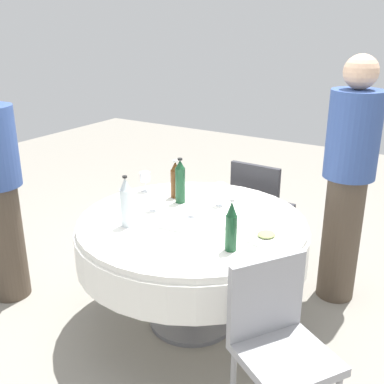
# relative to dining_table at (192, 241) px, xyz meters

# --- Properties ---
(ground_plane) EXTENTS (10.00, 10.00, 0.00)m
(ground_plane) POSITION_rel_dining_table_xyz_m (0.00, 0.00, -0.59)
(ground_plane) COLOR gray
(dining_table) EXTENTS (1.43, 1.43, 0.74)m
(dining_table) POSITION_rel_dining_table_xyz_m (0.00, 0.00, 0.00)
(dining_table) COLOR white
(dining_table) RESTS_ON ground_plane
(bottle_brown_south) EXTENTS (0.07, 0.07, 0.27)m
(bottle_brown_south) POSITION_rel_dining_table_xyz_m (0.27, 0.30, 0.27)
(bottle_brown_south) COLOR #593314
(bottle_brown_south) RESTS_ON dining_table
(bottle_clear_right) EXTENTS (0.07, 0.07, 0.31)m
(bottle_clear_right) POSITION_rel_dining_table_xyz_m (-0.29, 0.28, 0.29)
(bottle_clear_right) COLOR silver
(bottle_clear_right) RESTS_ON dining_table
(bottle_dark_green_rear) EXTENTS (0.07, 0.07, 0.31)m
(bottle_dark_green_rear) POSITION_rel_dining_table_xyz_m (0.20, 0.22, 0.29)
(bottle_dark_green_rear) COLOR #194728
(bottle_dark_green_rear) RESTS_ON dining_table
(bottle_dark_green_north) EXTENTS (0.06, 0.06, 0.29)m
(bottle_dark_green_north) POSITION_rel_dining_table_xyz_m (-0.24, -0.39, 0.28)
(bottle_dark_green_north) COLOR #194728
(bottle_dark_green_north) RESTS_ON dining_table
(wine_glass_north) EXTENTS (0.07, 0.07, 0.15)m
(wine_glass_north) POSITION_rel_dining_table_xyz_m (-0.01, 0.28, 0.25)
(wine_glass_north) COLOR white
(wine_glass_north) RESTS_ON dining_table
(wine_glass_near) EXTENTS (0.07, 0.07, 0.14)m
(wine_glass_near) POSITION_rel_dining_table_xyz_m (0.25, 0.55, 0.25)
(wine_glass_near) COLOR white
(wine_glass_near) RESTS_ON dining_table
(wine_glass_left) EXTENTS (0.06, 0.06, 0.15)m
(wine_glass_left) POSITION_rel_dining_table_xyz_m (0.29, -0.03, 0.25)
(wine_glass_left) COLOR white
(wine_glass_left) RESTS_ON dining_table
(wine_glass_mid) EXTENTS (0.08, 0.08, 0.14)m
(wine_glass_mid) POSITION_rel_dining_table_xyz_m (0.02, 0.02, 0.25)
(wine_glass_mid) COLOR white
(wine_glass_mid) RESTS_ON dining_table
(plate_outer) EXTENTS (0.25, 0.25, 0.04)m
(plate_outer) POSITION_rel_dining_table_xyz_m (-0.01, -0.50, 0.16)
(plate_outer) COLOR white
(plate_outer) RESTS_ON dining_table
(plate_far) EXTENTS (0.24, 0.24, 0.02)m
(plate_far) POSITION_rel_dining_table_xyz_m (0.08, -0.18, 0.16)
(plate_far) COLOR white
(plate_far) RESTS_ON dining_table
(fork_right) EXTENTS (0.15, 0.12, 0.00)m
(fork_right) POSITION_rel_dining_table_xyz_m (0.06, 0.54, 0.15)
(fork_right) COLOR silver
(fork_right) RESTS_ON dining_table
(spoon_rear) EXTENTS (0.18, 0.03, 0.00)m
(spoon_rear) POSITION_rel_dining_table_xyz_m (0.30, -0.36, 0.15)
(spoon_rear) COLOR silver
(spoon_rear) RESTS_ON dining_table
(folded_napkin) EXTENTS (0.18, 0.18, 0.02)m
(folded_napkin) POSITION_rel_dining_table_xyz_m (-0.13, 0.03, 0.16)
(folded_napkin) COLOR white
(folded_napkin) RESTS_ON dining_table
(person_right) EXTENTS (0.34, 0.34, 1.70)m
(person_right) POSITION_rel_dining_table_xyz_m (0.83, -0.71, 0.30)
(person_right) COLOR #4C3F33
(person_right) RESTS_ON ground_plane
(chair_left) EXTENTS (0.55, 0.55, 0.87)m
(chair_left) POSITION_rel_dining_table_xyz_m (-0.50, -0.78, -0.07)
(chair_left) COLOR #99999E
(chair_left) RESTS_ON ground_plane
(chair_mid) EXTENTS (0.41, 0.41, 0.87)m
(chair_mid) POSITION_rel_dining_table_xyz_m (0.96, -0.02, -0.07)
(chair_mid) COLOR #2D2D33
(chair_mid) RESTS_ON ground_plane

